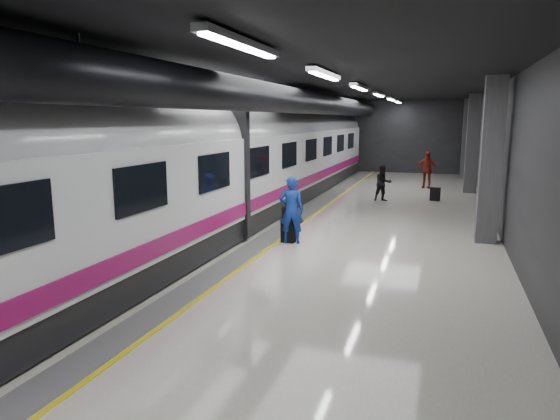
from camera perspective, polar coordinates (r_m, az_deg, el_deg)
The scene contains 9 objects.
ground at distance 13.50m, azimuth 3.32°, elevation -4.12°, with size 40.00×40.00×0.00m, color silver.
platform_hall at distance 14.07m, azimuth 3.34°, elevation 11.02°, with size 10.02×40.02×4.51m.
train at distance 14.31m, azimuth -9.31°, elevation 5.00°, with size 3.05×38.00×4.05m.
traveler_main at distance 13.61m, azimuth 1.31°, elevation 0.01°, with size 0.67×0.44×1.85m, color #1841B6.
suitcase_main at distance 13.81m, azimuth 0.95°, elevation -2.48°, with size 0.37×0.23×0.61m, color black.
shoulder_bag at distance 13.68m, azimuth 0.79°, elevation -0.52°, with size 0.28×0.15×0.37m, color black.
traveler_far_a at distance 21.11m, azimuth 11.69°, elevation 3.02°, with size 0.73×0.57×1.51m, color black.
traveler_far_b at distance 25.75m, azimuth 16.43°, elevation 4.44°, with size 1.06×0.44×1.81m, color maroon.
suitcase_far at distance 21.85m, azimuth 17.31°, elevation 1.75°, with size 0.38×0.24×0.56m, color black.
Camera 1 is at (3.32, -12.64, 3.37)m, focal length 32.00 mm.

